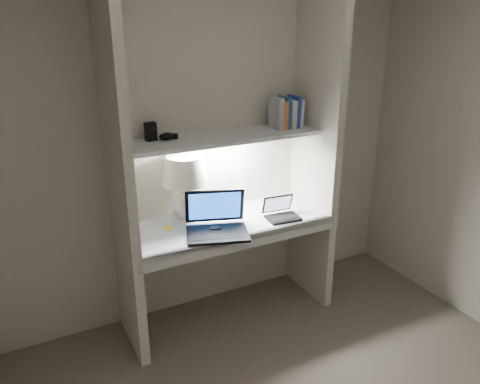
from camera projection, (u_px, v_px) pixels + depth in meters
back_wall at (211, 146)px, 3.37m from camera, size 3.20×0.01×2.50m
alcove_panel_left at (119, 171)px, 2.83m from camera, size 0.06×0.55×2.50m
alcove_panel_right at (316, 143)px, 3.46m from camera, size 0.06×0.55×2.50m
desk at (228, 223)px, 3.32m from camera, size 1.40×0.55×0.04m
desk_apron at (245, 242)px, 3.11m from camera, size 1.46×0.03×0.10m
shelf at (221, 138)px, 3.19m from camera, size 1.40×0.36×0.03m
strip_light at (221, 141)px, 3.20m from camera, size 0.60×0.04×0.02m
table_lamp at (185, 178)px, 3.21m from camera, size 0.32×0.32×0.47m
laptop_main at (217, 223)px, 3.13m from camera, size 0.49×0.46×0.27m
laptop_netbook at (281, 213)px, 3.36m from camera, size 0.25×0.22×0.15m
speaker at (195, 205)px, 3.41m from camera, size 0.11×0.08×0.14m
mouse at (216, 229)px, 3.14m from camera, size 0.11×0.09×0.03m
cable_coil at (225, 213)px, 3.43m from camera, size 0.12×0.12×0.01m
sticky_note at (169, 228)px, 3.19m from camera, size 0.09×0.09×0.00m
book_row at (286, 113)px, 3.39m from camera, size 0.22×0.15×0.23m
shelf_box at (151, 132)px, 3.04m from camera, size 0.07×0.06×0.12m
shelf_gadget at (167, 136)px, 3.07m from camera, size 0.13×0.11×0.05m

